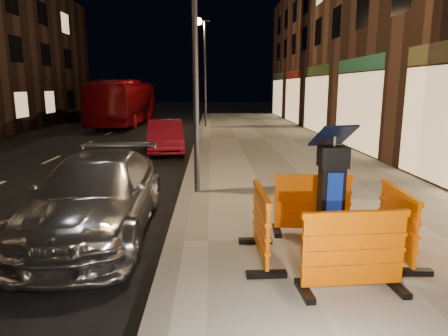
{
  "coord_description": "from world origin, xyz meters",
  "views": [
    {
      "loc": [
        0.58,
        -5.88,
        2.51
      ],
      "look_at": [
        0.8,
        1.0,
        1.1
      ],
      "focal_mm": 32.0,
      "sensor_mm": 36.0,
      "label": 1
    }
  ],
  "objects_px": {
    "car_red": "(166,152)",
    "barrier_kerbside": "(261,225)",
    "barrier_back": "(312,204)",
    "parking_kiosk": "(331,197)",
    "barrier_front": "(353,252)",
    "barrier_bldgside": "(397,223)",
    "car_silver": "(99,232)",
    "bus_doubledecker": "(126,125)"
  },
  "relations": [
    {
      "from": "barrier_bldgside",
      "to": "barrier_kerbside",
      "type": "bearing_deg",
      "value": 93.0
    },
    {
      "from": "barrier_front",
      "to": "car_red",
      "type": "bearing_deg",
      "value": 102.88
    },
    {
      "from": "barrier_back",
      "to": "barrier_kerbside",
      "type": "distance_m",
      "value": 1.34
    },
    {
      "from": "barrier_front",
      "to": "barrier_back",
      "type": "bearing_deg",
      "value": 86.0
    },
    {
      "from": "barrier_back",
      "to": "barrier_kerbside",
      "type": "xyz_separation_m",
      "value": [
        -0.95,
        -0.95,
        0.0
      ]
    },
    {
      "from": "barrier_kerbside",
      "to": "car_silver",
      "type": "xyz_separation_m",
      "value": [
        -2.66,
        1.51,
        -0.64
      ]
    },
    {
      "from": "barrier_front",
      "to": "barrier_bldgside",
      "type": "distance_m",
      "value": 1.34
    },
    {
      "from": "bus_doubledecker",
      "to": "barrier_front",
      "type": "bearing_deg",
      "value": -71.54
    },
    {
      "from": "car_red",
      "to": "bus_doubledecker",
      "type": "xyz_separation_m",
      "value": [
        -3.9,
        11.32,
        0.0
      ]
    },
    {
      "from": "car_silver",
      "to": "barrier_kerbside",
      "type": "bearing_deg",
      "value": -30.76
    },
    {
      "from": "car_red",
      "to": "barrier_kerbside",
      "type": "bearing_deg",
      "value": -83.8
    },
    {
      "from": "barrier_front",
      "to": "barrier_bldgside",
      "type": "relative_size",
      "value": 1.0
    },
    {
      "from": "barrier_kerbside",
      "to": "bus_doubledecker",
      "type": "xyz_separation_m",
      "value": [
        -6.36,
        21.61,
        -0.64
      ]
    },
    {
      "from": "barrier_back",
      "to": "barrier_front",
      "type": "bearing_deg",
      "value": -86.0
    },
    {
      "from": "car_silver",
      "to": "parking_kiosk",
      "type": "bearing_deg",
      "value": -23.88
    },
    {
      "from": "barrier_front",
      "to": "barrier_bldgside",
      "type": "bearing_deg",
      "value": 41.0
    },
    {
      "from": "barrier_kerbside",
      "to": "barrier_front",
      "type": "bearing_deg",
      "value": -136.0
    },
    {
      "from": "barrier_kerbside",
      "to": "car_silver",
      "type": "relative_size",
      "value": 0.27
    },
    {
      "from": "barrier_bldgside",
      "to": "car_silver",
      "type": "xyz_separation_m",
      "value": [
        -4.56,
        1.51,
        -0.64
      ]
    },
    {
      "from": "parking_kiosk",
      "to": "car_silver",
      "type": "height_order",
      "value": "parking_kiosk"
    },
    {
      "from": "barrier_kerbside",
      "to": "car_silver",
      "type": "distance_m",
      "value": 3.12
    },
    {
      "from": "barrier_kerbside",
      "to": "car_red",
      "type": "relative_size",
      "value": 0.34
    },
    {
      "from": "parking_kiosk",
      "to": "barrier_front",
      "type": "relative_size",
      "value": 1.4
    },
    {
      "from": "barrier_bldgside",
      "to": "bus_doubledecker",
      "type": "relative_size",
      "value": 0.12
    },
    {
      "from": "parking_kiosk",
      "to": "barrier_back",
      "type": "bearing_deg",
      "value": 91.0
    },
    {
      "from": "car_red",
      "to": "barrier_bldgside",
      "type": "bearing_deg",
      "value": -74.28
    },
    {
      "from": "parking_kiosk",
      "to": "barrier_back",
      "type": "distance_m",
      "value": 1.03
    },
    {
      "from": "barrier_kerbside",
      "to": "car_red",
      "type": "height_order",
      "value": "barrier_kerbside"
    },
    {
      "from": "barrier_back",
      "to": "car_silver",
      "type": "bearing_deg",
      "value": 175.22
    },
    {
      "from": "barrier_back",
      "to": "car_silver",
      "type": "relative_size",
      "value": 0.27
    },
    {
      "from": "barrier_bldgside",
      "to": "parking_kiosk",
      "type": "bearing_deg",
      "value": 93.0
    },
    {
      "from": "parking_kiosk",
      "to": "barrier_back",
      "type": "relative_size",
      "value": 1.4
    },
    {
      "from": "barrier_kerbside",
      "to": "barrier_bldgside",
      "type": "relative_size",
      "value": 1.0
    },
    {
      "from": "parking_kiosk",
      "to": "barrier_front",
      "type": "xyz_separation_m",
      "value": [
        0.0,
        -0.95,
        -0.39
      ]
    },
    {
      "from": "barrier_kerbside",
      "to": "bus_doubledecker",
      "type": "relative_size",
      "value": 0.12
    },
    {
      "from": "barrier_back",
      "to": "barrier_kerbside",
      "type": "relative_size",
      "value": 1.0
    },
    {
      "from": "car_red",
      "to": "bus_doubledecker",
      "type": "distance_m",
      "value": 11.97
    },
    {
      "from": "car_silver",
      "to": "bus_doubledecker",
      "type": "xyz_separation_m",
      "value": [
        -3.7,
        20.11,
        0.0
      ]
    },
    {
      "from": "parking_kiosk",
      "to": "barrier_bldgside",
      "type": "distance_m",
      "value": 1.03
    },
    {
      "from": "barrier_back",
      "to": "parking_kiosk",
      "type": "bearing_deg",
      "value": -86.0
    },
    {
      "from": "barrier_bldgside",
      "to": "bus_doubledecker",
      "type": "height_order",
      "value": "bus_doubledecker"
    },
    {
      "from": "barrier_front",
      "to": "bus_doubledecker",
      "type": "bearing_deg",
      "value": 103.95
    }
  ]
}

